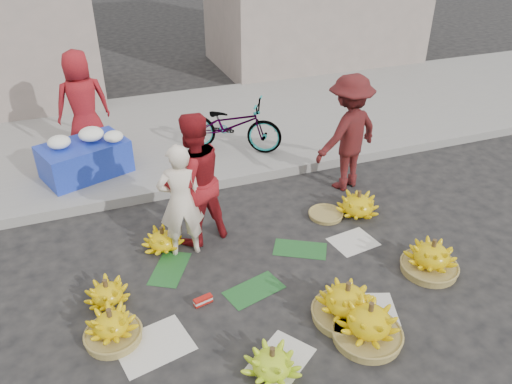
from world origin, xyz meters
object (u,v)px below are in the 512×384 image
object	(u,v)px
banana_bunch_4	(431,258)
flower_table	(85,157)
banana_bunch_0	(112,327)
bicycle	(231,125)
vendor_cream	(181,201)

from	to	relation	value
banana_bunch_4	flower_table	size ratio (longest dim) A/B	0.46
banana_bunch_4	flower_table	distance (m)	5.09
flower_table	banana_bunch_4	bearing A→B (deg)	-65.36
banana_bunch_0	banana_bunch_4	bearing A→B (deg)	-3.67
flower_table	bicycle	world-z (taller)	bicycle
vendor_cream	flower_table	bearing A→B (deg)	-62.00
flower_table	bicycle	size ratio (longest dim) A/B	0.83
flower_table	banana_bunch_0	bearing A→B (deg)	-110.22
vendor_cream	flower_table	size ratio (longest dim) A/B	1.03
vendor_cream	flower_table	xyz separation A→B (m)	(-0.96, 2.27, -0.31)
banana_bunch_0	flower_table	size ratio (longest dim) A/B	0.42
banana_bunch_4	banana_bunch_0	bearing A→B (deg)	176.33
banana_bunch_0	vendor_cream	xyz separation A→B (m)	(1.00, 1.15, 0.56)
banana_bunch_0	flower_table	bearing A→B (deg)	89.25
vendor_cream	bicycle	size ratio (longest dim) A/B	0.86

